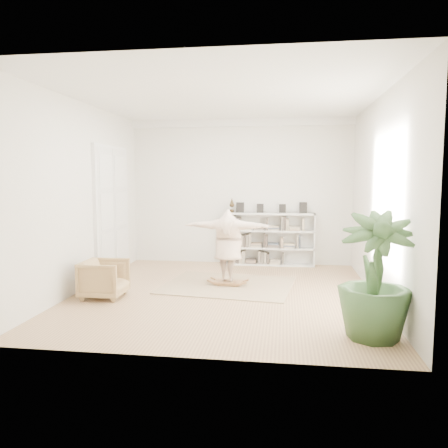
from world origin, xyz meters
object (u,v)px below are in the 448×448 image
object	(u,v)px
bookshelf	(270,240)
houseplant	(375,276)
armchair	(104,279)
person	(228,243)
rocker_board	(228,282)

from	to	relation	value
bookshelf	houseplant	distance (m)	5.09
houseplant	armchair	bearing A→B (deg)	162.05
bookshelf	houseplant	size ratio (longest dim) A/B	1.28
bookshelf	person	xyz separation A→B (m)	(-0.75, -2.24, 0.22)
bookshelf	person	distance (m)	2.38
armchair	rocker_board	size ratio (longest dim) A/B	1.29
rocker_board	person	world-z (taller)	person
rocker_board	houseplant	bearing A→B (deg)	-41.18
bookshelf	houseplant	world-z (taller)	houseplant
bookshelf	person	bearing A→B (deg)	-108.45
armchair	houseplant	distance (m)	4.66
armchair	houseplant	xyz separation A→B (m)	(4.41, -1.43, 0.51)
armchair	rocker_board	xyz separation A→B (m)	(2.10, 1.17, -0.27)
armchair	houseplant	world-z (taller)	houseplant
bookshelf	armchair	xyz separation A→B (m)	(-2.85, -3.41, -0.29)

